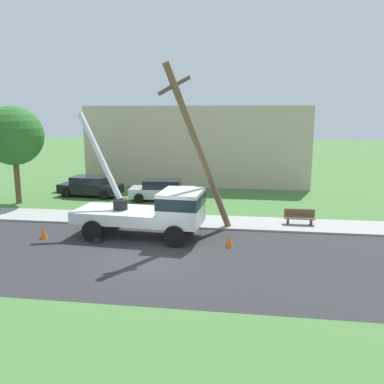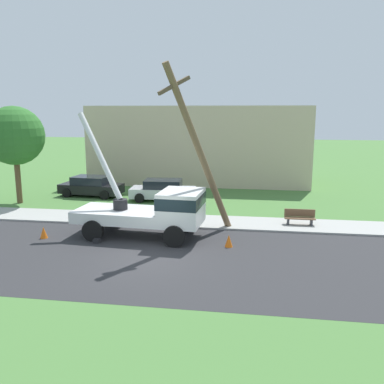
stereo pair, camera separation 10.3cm
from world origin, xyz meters
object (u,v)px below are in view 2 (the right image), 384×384
utility_truck (155,209)px  park_bench (300,218)px  parked_sedan_silver (163,190)px  roadside_tree_near (14,136)px  traffic_cone_behind (44,232)px  parked_sedan_black (91,186)px  traffic_cone_ahead (229,241)px  leaning_utility_pole (199,150)px

utility_truck → park_bench: bearing=22.9°
parked_sedan_silver → park_bench: (8.56, -5.14, -0.25)m
park_bench → roadside_tree_near: 18.51m
traffic_cone_behind → parked_sedan_silver: 9.91m
parked_sedan_black → parked_sedan_silver: bearing=-7.0°
parked_sedan_black → park_bench: (13.98, -5.80, -0.25)m
parked_sedan_silver → parked_sedan_black: bearing=173.0°
park_bench → traffic_cone_behind: bearing=-162.3°
park_bench → utility_truck: bearing=-157.1°
traffic_cone_behind → parked_sedan_black: size_ratio=0.12×
traffic_cone_ahead → parked_sedan_silver: size_ratio=0.12×
parked_sedan_silver → park_bench: size_ratio=2.81×
leaning_utility_pole → utility_truck: bearing=-158.2°
leaning_utility_pole → parked_sedan_silver: (-3.43, 7.34, -3.50)m
roadside_tree_near → utility_truck: bearing=-29.1°
traffic_cone_ahead → parked_sedan_silver: bearing=119.1°
utility_truck → parked_sedan_black: utility_truck is taller
leaning_utility_pole → park_bench: 6.73m
parked_sedan_black → park_bench: bearing=-22.5°
leaning_utility_pole → parked_sedan_silver: size_ratio=1.84×
traffic_cone_behind → parked_sedan_black: (-1.54, 9.78, 0.43)m
parked_sedan_black → traffic_cone_behind: bearing=-81.1°
park_bench → roadside_tree_near: (-17.84, 2.95, 3.96)m
roadside_tree_near → leaning_utility_pole: bearing=-22.1°
traffic_cone_ahead → roadside_tree_near: roadside_tree_near is taller
utility_truck → leaning_utility_pole: bearing=21.8°
traffic_cone_ahead → roadside_tree_near: size_ratio=0.09×
traffic_cone_ahead → parked_sedan_black: (-10.46, 9.73, 0.43)m
park_bench → leaning_utility_pole: bearing=-156.8°
traffic_cone_ahead → parked_sedan_silver: (-5.04, 9.07, 0.43)m
leaning_utility_pole → roadside_tree_near: (-12.71, 5.16, 0.21)m
traffic_cone_ahead → traffic_cone_behind: same height
parked_sedan_silver → park_bench: 9.99m
parked_sedan_black → traffic_cone_ahead: bearing=-42.9°
parked_sedan_black → leaning_utility_pole: bearing=-42.1°
leaning_utility_pole → parked_sedan_black: leaning_utility_pole is taller
roadside_tree_near → park_bench: bearing=-9.4°
leaning_utility_pole → traffic_cone_behind: bearing=-166.4°
utility_truck → parked_sedan_black: size_ratio=1.48×
utility_truck → park_bench: size_ratio=4.21×
leaning_utility_pole → roadside_tree_near: 13.72m
parked_sedan_silver → park_bench: bearing=-31.0°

